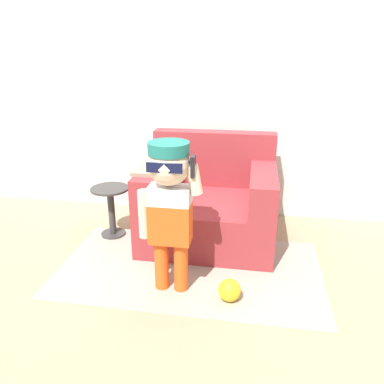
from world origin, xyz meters
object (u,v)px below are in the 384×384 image
Objects in this scene: armchair at (209,204)px; person_child at (169,196)px; toy_ball at (229,290)px; side_table at (111,207)px.

person_child reaches higher than armchair.
armchair reaches higher than toy_ball.
person_child is 0.74m from toy_ball.
armchair is 1.07× the size of person_child.
armchair is 2.47× the size of side_table.
side_table is (-0.85, -0.10, -0.04)m from armchair.
person_child is at bearing 170.40° from toy_ball.
armchair is at bearing 105.89° from toy_ball.
toy_ball is (1.10, -0.77, -0.20)m from side_table.
toy_ball is (0.25, -0.87, -0.24)m from armchair.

